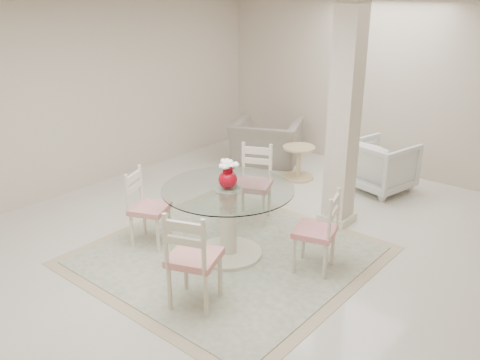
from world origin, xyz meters
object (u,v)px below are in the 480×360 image
Objects in this scene: dining_chair_north at (254,178)px; armchair_white at (381,165)px; dining_chair_east at (321,226)px; side_table at (298,164)px; red_vase at (228,175)px; recliner_taupe at (266,142)px; dining_table at (228,222)px; dining_chair_south at (191,253)px; dining_chair_west at (144,202)px; column at (344,118)px.

armchair_white is (0.80, 1.98, -0.19)m from dining_chair_north.
dining_chair_east is 1.92× the size of side_table.
dining_chair_east is 0.92× the size of dining_chair_north.
red_vase is 1.11m from dining_chair_east.
dining_chair_east is 0.90× the size of recliner_taupe.
armchair_white is 1.59× the size of side_table.
dining_chair_south reaches higher than dining_table.
dining_table is at bearing 161.57° from red_vase.
dining_chair_east is at bearing -91.59° from dining_chair_west.
dining_table is 2.66m from side_table.
dining_chair_east reaches higher than side_table.
red_vase is 3.01m from armchair_white.
red_vase reaches higher than dining_table.
dining_table is at bearing -84.41° from dining_chair_east.
recliner_taupe is 2.04m from armchair_white.
dining_chair_south is at bearing -68.01° from red_vase.
red_vase reaches higher than recliner_taupe.
dining_chair_north is 1.31× the size of armchair_white.
dining_chair_north is at bearing 80.90° from armchair_white.
dining_chair_east is (0.94, 0.38, 0.11)m from dining_table.
column is 3.28× the size of armchair_white.
dining_table is 1.02m from dining_chair_east.
dining_table is 1.29× the size of dining_chair_south.
dining_chair_south reaches higher than dining_chair_north.
armchair_white is at bearing -45.75° from dining_chair_west.
column is 1.88m from dining_table.
dining_table is 1.72× the size of armchair_white.
dining_chair_south is (-0.09, -2.51, -0.77)m from column.
dining_chair_north is 2.04m from dining_chair_south.
column reaches higher than dining_table.
recliner_taupe is at bearing 149.01° from column.
dining_table is 1.42× the size of dining_chair_east.
side_table is at bearing 142.09° from column.
recliner_taupe is (-1.63, 2.83, -0.06)m from dining_table.
recliner_taupe is at bearing 161.12° from side_table.
side_table is at bearing -157.73° from dining_chair_east.
dining_chair_north reaches higher than recliner_taupe.
dining_chair_east reaches higher than dining_table.
dining_chair_east is 2.77m from side_table.
armchair_white is at bearing 158.81° from recliner_taupe.
red_vase is 1.09m from dining_chair_south.
armchair_white is at bearing 18.19° from side_table.
dining_table is at bearing -89.39° from dining_chair_south.
red_vase reaches higher than dining_chair_north.
dining_chair_west is at bearing -137.20° from dining_chair_north.
red_vase reaches higher than dining_chair_east.
armchair_white is at bearing 81.99° from dining_table.
dining_chair_north is (-0.39, 0.94, -0.40)m from red_vase.
column is 1.32m from dining_chair_north.
recliner_taupe is at bearing 119.90° from dining_table.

